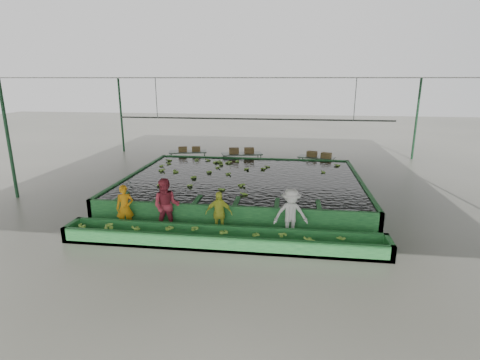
# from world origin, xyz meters

# --- Properties ---
(ground) EXTENTS (80.00, 80.00, 0.00)m
(ground) POSITION_xyz_m (0.00, 0.00, 0.00)
(ground) COLOR #68685C
(ground) RESTS_ON ground
(shed_roof) EXTENTS (20.00, 22.00, 0.04)m
(shed_roof) POSITION_xyz_m (0.00, 0.00, 5.00)
(shed_roof) COLOR gray
(shed_roof) RESTS_ON shed_posts
(shed_posts) EXTENTS (20.00, 22.00, 5.00)m
(shed_posts) POSITION_xyz_m (0.00, 0.00, 2.50)
(shed_posts) COLOR #1C4528
(shed_posts) RESTS_ON ground
(flotation_tank) EXTENTS (10.00, 8.00, 0.90)m
(flotation_tank) POSITION_xyz_m (0.00, 1.50, 0.45)
(flotation_tank) COLOR #277434
(flotation_tank) RESTS_ON ground
(tank_water) EXTENTS (9.70, 7.70, 0.00)m
(tank_water) POSITION_xyz_m (0.00, 1.50, 0.85)
(tank_water) COLOR black
(tank_water) RESTS_ON flotation_tank
(sorting_trough) EXTENTS (10.00, 1.00, 0.50)m
(sorting_trough) POSITION_xyz_m (0.00, -3.60, 0.25)
(sorting_trough) COLOR #277434
(sorting_trough) RESTS_ON ground
(cableway_rail) EXTENTS (0.08, 0.08, 14.00)m
(cableway_rail) POSITION_xyz_m (0.00, 5.00, 3.00)
(cableway_rail) COLOR #59605B
(cableway_rail) RESTS_ON shed_roof
(rail_hanger_left) EXTENTS (0.04, 0.04, 2.00)m
(rail_hanger_left) POSITION_xyz_m (-5.00, 5.00, 4.00)
(rail_hanger_left) COLOR #59605B
(rail_hanger_left) RESTS_ON shed_roof
(rail_hanger_right) EXTENTS (0.04, 0.04, 2.00)m
(rail_hanger_right) POSITION_xyz_m (5.00, 5.00, 4.00)
(rail_hanger_right) COLOR #59605B
(rail_hanger_right) RESTS_ON shed_roof
(worker_a) EXTENTS (0.68, 0.56, 1.58)m
(worker_a) POSITION_xyz_m (-3.45, -2.80, 0.79)
(worker_a) COLOR orange
(worker_a) RESTS_ON ground
(worker_b) EXTENTS (0.98, 0.81, 1.86)m
(worker_b) POSITION_xyz_m (-2.00, -2.80, 0.93)
(worker_b) COLOR #A52E3F
(worker_b) RESTS_ON ground
(worker_c) EXTENTS (0.91, 0.45, 1.50)m
(worker_c) POSITION_xyz_m (-0.24, -2.80, 0.75)
(worker_c) COLOR #D8E33E
(worker_c) RESTS_ON ground
(worker_d) EXTENTS (1.17, 0.79, 1.68)m
(worker_d) POSITION_xyz_m (2.07, -2.80, 0.84)
(worker_d) COLOR silver
(worker_d) RESTS_ON ground
(packing_table_left) EXTENTS (2.25, 1.35, 0.96)m
(packing_table_left) POSITION_xyz_m (-3.84, 6.47, 0.48)
(packing_table_left) COLOR #59605B
(packing_table_left) RESTS_ON ground
(packing_table_mid) EXTENTS (2.35, 1.48, 1.00)m
(packing_table_mid) POSITION_xyz_m (-0.66, 6.11, 0.50)
(packing_table_mid) COLOR #59605B
(packing_table_mid) RESTS_ON ground
(packing_table_right) EXTENTS (2.05, 1.28, 0.87)m
(packing_table_right) POSITION_xyz_m (3.40, 6.29, 0.44)
(packing_table_right) COLOR #59605B
(packing_table_right) RESTS_ON ground
(box_stack_left) EXTENTS (1.28, 0.61, 0.27)m
(box_stack_left) POSITION_xyz_m (-3.73, 6.44, 0.96)
(box_stack_left) COLOR brown
(box_stack_left) RESTS_ON packing_table_left
(box_stack_mid) EXTENTS (1.41, 0.64, 0.29)m
(box_stack_mid) POSITION_xyz_m (-0.69, 6.13, 1.00)
(box_stack_mid) COLOR brown
(box_stack_mid) RESTS_ON packing_table_mid
(box_stack_right) EXTENTS (1.34, 0.86, 0.28)m
(box_stack_right) POSITION_xyz_m (3.52, 6.21, 0.87)
(box_stack_right) COLOR brown
(box_stack_right) RESTS_ON packing_table_right
(floating_bananas) EXTENTS (8.46, 5.77, 0.12)m
(floating_bananas) POSITION_xyz_m (0.00, 2.30, 0.85)
(floating_bananas) COLOR #84BE3F
(floating_bananas) RESTS_ON tank_water
(trough_bananas) EXTENTS (9.49, 0.63, 0.13)m
(trough_bananas) POSITION_xyz_m (0.00, -3.60, 0.40)
(trough_bananas) COLOR #84BE3F
(trough_bananas) RESTS_ON sorting_trough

